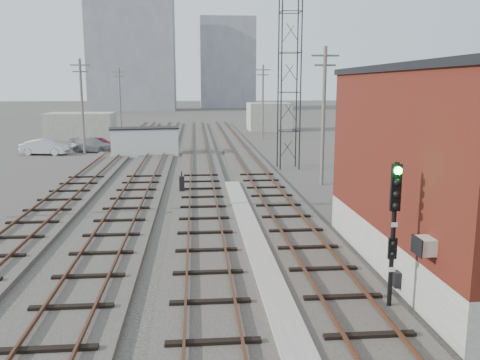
{
  "coord_description": "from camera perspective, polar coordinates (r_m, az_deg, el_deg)",
  "views": [
    {
      "loc": [
        -1.86,
        -4.68,
        6.52
      ],
      "look_at": [
        0.18,
        18.39,
        2.2
      ],
      "focal_mm": 38.0,
      "sensor_mm": 36.0,
      "label": 1
    }
  ],
  "objects": [
    {
      "name": "utility_pole_left_c",
      "position": [
        75.45,
        -13.33,
        8.97
      ],
      "size": [
        1.8,
        0.24,
        9.0
      ],
      "color": "#595147",
      "rests_on": "ground"
    },
    {
      "name": "car_red",
      "position": [
        54.04,
        -15.57,
        3.98
      ],
      "size": [
        4.19,
        2.02,
        1.38
      ],
      "primitive_type": "imported",
      "rotation": [
        0.0,
        0.0,
        1.47
      ],
      "color": "maroon",
      "rests_on": "ground"
    },
    {
      "name": "track_right",
      "position": [
        44.36,
        0.64,
        2.25
      ],
      "size": [
        3.2,
        90.0,
        0.39
      ],
      "color": "#332D28",
      "rests_on": "ground"
    },
    {
      "name": "switch_stand",
      "position": [
        31.05,
        -6.56,
        -0.46
      ],
      "size": [
        0.32,
        0.32,
        1.31
      ],
      "rotation": [
        0.0,
        0.0,
        0.07
      ],
      "color": "black",
      "rests_on": "ground"
    },
    {
      "name": "brick_building",
      "position": [
        19.34,
        23.97,
        1.06
      ],
      "size": [
        6.54,
        12.2,
        7.22
      ],
      "color": "gray",
      "rests_on": "ground"
    },
    {
      "name": "track_left",
      "position": [
        44.8,
        -14.83,
        1.98
      ],
      "size": [
        3.2,
        90.0,
        0.39
      ],
      "color": "#332D28",
      "rests_on": "ground"
    },
    {
      "name": "ground",
      "position": [
        65.03,
        -3.4,
        4.79
      ],
      "size": [
        320.0,
        320.0,
        0.0
      ],
      "primitive_type": "plane",
      "color": "#282621",
      "rests_on": "ground"
    },
    {
      "name": "utility_pole_left_b",
      "position": [
        50.83,
        -17.31,
        8.15
      ],
      "size": [
        1.8,
        0.24,
        9.0
      ],
      "color": "#595147",
      "rests_on": "ground"
    },
    {
      "name": "lattice_tower",
      "position": [
        40.37,
        5.57,
        11.91
      ],
      "size": [
        1.6,
        1.6,
        15.0
      ],
      "color": "black",
      "rests_on": "ground"
    },
    {
      "name": "shed_left",
      "position": [
        66.39,
        -17.43,
        5.83
      ],
      "size": [
        8.0,
        5.0,
        3.2
      ],
      "primitive_type": "cube",
      "color": "gray",
      "rests_on": "ground"
    },
    {
      "name": "car_grey",
      "position": [
        52.62,
        -16.17,
        3.77
      ],
      "size": [
        5.02,
        3.32,
        1.35
      ],
      "primitive_type": "imported",
      "rotation": [
        0.0,
        0.0,
        1.23
      ],
      "color": "gray",
      "rests_on": "ground"
    },
    {
      "name": "car_silver",
      "position": [
        51.95,
        -21.06,
        3.46
      ],
      "size": [
        4.66,
        2.29,
        1.47
      ],
      "primitive_type": "imported",
      "rotation": [
        0.0,
        0.0,
        1.4
      ],
      "color": "#B7BBC0",
      "rests_on": "ground"
    },
    {
      "name": "apartment_left",
      "position": [
        140.86,
        -11.98,
        13.79
      ],
      "size": [
        22.0,
        14.0,
        30.0
      ],
      "primitive_type": "cube",
      "color": "gray",
      "rests_on": "ground"
    },
    {
      "name": "track_mid_left",
      "position": [
        44.29,
        -9.72,
        2.08
      ],
      "size": [
        3.2,
        90.0,
        0.39
      ],
      "color": "#332D28",
      "rests_on": "ground"
    },
    {
      "name": "shed_right",
      "position": [
        75.6,
        3.24,
        7.12
      ],
      "size": [
        6.0,
        6.0,
        4.0
      ],
      "primitive_type": "cube",
      "color": "gray",
      "rests_on": "ground"
    },
    {
      "name": "track_mid_right",
      "position": [
        44.15,
        -4.54,
        2.18
      ],
      "size": [
        3.2,
        90.0,
        0.39
      ],
      "color": "#332D28",
      "rests_on": "ground"
    },
    {
      "name": "signal_mast",
      "position": [
        15.04,
        16.91,
        -4.79
      ],
      "size": [
        0.4,
        0.42,
        4.43
      ],
      "color": "gray",
      "rests_on": "ground"
    },
    {
      "name": "utility_pole_right_b",
      "position": [
        63.26,
        2.57,
        8.99
      ],
      "size": [
        1.8,
        0.24,
        9.0
      ],
      "color": "#595147",
      "rests_on": "ground"
    },
    {
      "name": "utility_pole_right_a",
      "position": [
        33.77,
        9.37,
        7.5
      ],
      "size": [
        1.8,
        0.24,
        9.0
      ],
      "color": "#595147",
      "rests_on": "ground"
    },
    {
      "name": "platform_curb",
      "position": [
        19.88,
        2.06,
        -8.19
      ],
      "size": [
        0.9,
        28.0,
        0.26
      ],
      "primitive_type": "cube",
      "color": "gray",
      "rests_on": "ground"
    },
    {
      "name": "site_trailer",
      "position": [
        48.66,
        -10.72,
        4.27
      ],
      "size": [
        6.68,
        3.72,
        2.66
      ],
      "rotation": [
        0.0,
        0.0,
        0.16
      ],
      "color": "white",
      "rests_on": "ground"
    },
    {
      "name": "apartment_right",
      "position": [
        155.13,
        -1.45,
        12.95
      ],
      "size": [
        16.0,
        12.0,
        26.0
      ],
      "primitive_type": "cube",
      "color": "gray",
      "rests_on": "ground"
    }
  ]
}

